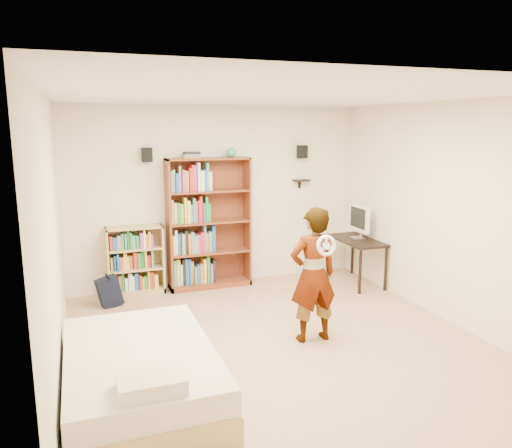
{
  "coord_description": "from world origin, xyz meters",
  "views": [
    {
      "loc": [
        -2.02,
        -4.75,
        2.4
      ],
      "look_at": [
        -0.07,
        0.6,
        1.28
      ],
      "focal_mm": 35.0,
      "sensor_mm": 36.0,
      "label": 1
    }
  ],
  "objects_px": {
    "computer_desk": "(356,261)",
    "daybed": "(140,367)",
    "tall_bookshelf": "(209,224)",
    "person": "(313,275)",
    "low_bookshelf": "(136,261)"
  },
  "relations": [
    {
      "from": "tall_bookshelf",
      "to": "low_bookshelf",
      "type": "height_order",
      "value": "tall_bookshelf"
    },
    {
      "from": "tall_bookshelf",
      "to": "person",
      "type": "height_order",
      "value": "tall_bookshelf"
    },
    {
      "from": "tall_bookshelf",
      "to": "low_bookshelf",
      "type": "xyz_separation_m",
      "value": [
        -1.09,
        0.03,
        -0.47
      ]
    },
    {
      "from": "low_bookshelf",
      "to": "computer_desk",
      "type": "bearing_deg",
      "value": -11.06
    },
    {
      "from": "low_bookshelf",
      "to": "daybed",
      "type": "relative_size",
      "value": 0.5
    },
    {
      "from": "tall_bookshelf",
      "to": "daybed",
      "type": "bearing_deg",
      "value": -115.96
    },
    {
      "from": "tall_bookshelf",
      "to": "computer_desk",
      "type": "distance_m",
      "value": 2.34
    },
    {
      "from": "tall_bookshelf",
      "to": "low_bookshelf",
      "type": "distance_m",
      "value": 1.19
    },
    {
      "from": "low_bookshelf",
      "to": "daybed",
      "type": "height_order",
      "value": "low_bookshelf"
    },
    {
      "from": "tall_bookshelf",
      "to": "daybed",
      "type": "distance_m",
      "value": 3.26
    },
    {
      "from": "computer_desk",
      "to": "daybed",
      "type": "bearing_deg",
      "value": -147.65
    },
    {
      "from": "person",
      "to": "low_bookshelf",
      "type": "bearing_deg",
      "value": -53.65
    },
    {
      "from": "person",
      "to": "tall_bookshelf",
      "type": "bearing_deg",
      "value": -75.17
    },
    {
      "from": "low_bookshelf",
      "to": "computer_desk",
      "type": "relative_size",
      "value": 0.98
    },
    {
      "from": "tall_bookshelf",
      "to": "person",
      "type": "bearing_deg",
      "value": -75.21
    }
  ]
}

